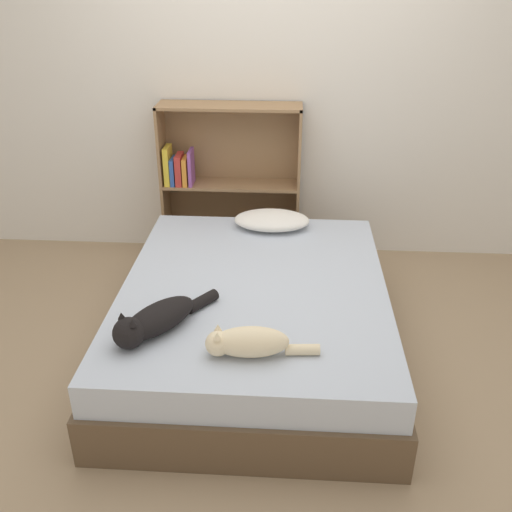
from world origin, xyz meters
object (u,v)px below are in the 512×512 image
object	(u,v)px
bookshelf	(226,180)
pillow	(272,220)
bed	(254,318)
cat_light	(247,342)
cat_dark	(154,321)

from	to	relation	value
bookshelf	pillow	bearing A→B (deg)	-53.76
bed	pillow	size ratio (longest dim) A/B	3.75
bed	bookshelf	size ratio (longest dim) A/B	1.62
cat_light	bookshelf	size ratio (longest dim) A/B	0.45
pillow	bookshelf	world-z (taller)	bookshelf
bed	cat_dark	size ratio (longest dim) A/B	3.51
pillow	bookshelf	size ratio (longest dim) A/B	0.43
bed	pillow	bearing A→B (deg)	85.06
cat_dark	bookshelf	bearing A→B (deg)	-147.25
cat_dark	cat_light	bearing A→B (deg)	110.41
pillow	bookshelf	bearing A→B (deg)	126.24
bed	cat_light	distance (m)	0.69
pillow	bed	bearing A→B (deg)	-94.94
bed	cat_light	xyz separation A→B (m)	(0.01, -0.62, 0.29)
bed	cat_dark	world-z (taller)	cat_dark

